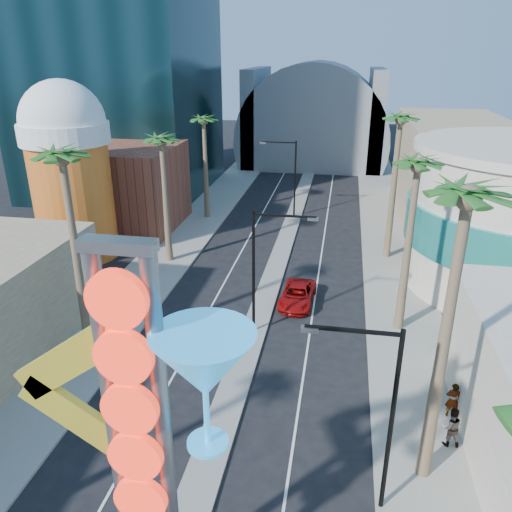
{
  "coord_description": "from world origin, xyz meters",
  "views": [
    {
      "loc": [
        4.92,
        -6.78,
        16.48
      ],
      "look_at": [
        -0.11,
        21.45,
        4.61
      ],
      "focal_mm": 35.0,
      "sensor_mm": 36.0,
      "label": 1
    }
  ],
  "objects": [
    {
      "name": "neon_sign",
      "position": [
        0.82,
        2.96,
        7.31
      ],
      "size": [
        6.53,
        2.6,
        12.55
      ],
      "color": "gray",
      "rests_on": "ground"
    },
    {
      "name": "canopy",
      "position": [
        0.0,
        72.0,
        4.31
      ],
      "size": [
        22.0,
        16.0,
        22.0
      ],
      "color": "slate",
      "rests_on": "ground"
    },
    {
      "name": "beer_mug",
      "position": [
        -17.0,
        30.0,
        7.84
      ],
      "size": [
        7.0,
        7.0,
        14.5
      ],
      "color": "#CF5D1B",
      "rests_on": "ground"
    },
    {
      "name": "pedestrian_a",
      "position": [
        10.76,
        13.82,
        1.09
      ],
      "size": [
        0.7,
        0.48,
        1.87
      ],
      "primitive_type": "imported",
      "rotation": [
        0.0,
        0.0,
        3.09
      ],
      "color": "gray",
      "rests_on": "sidewalk_east"
    },
    {
      "name": "streetlight_0",
      "position": [
        0.55,
        20.0,
        4.88
      ],
      "size": [
        3.79,
        0.25,
        8.0
      ],
      "color": "black",
      "rests_on": "ground"
    },
    {
      "name": "palm_5",
      "position": [
        9.0,
        10.0,
        11.27
      ],
      "size": [
        2.4,
        2.4,
        13.2
      ],
      "color": "brown",
      "rests_on": "ground"
    },
    {
      "name": "pedestrian_b",
      "position": [
        10.34,
        11.87,
        1.11
      ],
      "size": [
        0.98,
        0.79,
        1.91
      ],
      "primitive_type": "imported",
      "rotation": [
        0.0,
        0.0,
        3.22
      ],
      "color": "gray",
      "rests_on": "sidewalk_east"
    },
    {
      "name": "red_pickup",
      "position": [
        2.32,
        24.32,
        0.66
      ],
      "size": [
        2.48,
        4.89,
        1.32
      ],
      "primitive_type": "imported",
      "rotation": [
        0.0,
        0.0,
        -0.06
      ],
      "color": "#A50C0C",
      "rests_on": "ground"
    },
    {
      "name": "streetlight_1",
      "position": [
        -0.55,
        44.0,
        4.88
      ],
      "size": [
        3.79,
        0.25,
        8.0
      ],
      "color": "black",
      "rests_on": "ground"
    },
    {
      "name": "sidewalk_east",
      "position": [
        9.5,
        35.0,
        0.07
      ],
      "size": [
        5.0,
        100.0,
        0.15
      ],
      "primitive_type": "cube",
      "color": "gray",
      "rests_on": "ground"
    },
    {
      "name": "palm_3",
      "position": [
        -9.0,
        42.0,
        9.48
      ],
      "size": [
        2.4,
        2.4,
        11.2
      ],
      "color": "brown",
      "rests_on": "ground"
    },
    {
      "name": "palm_2",
      "position": [
        -9.0,
        30.0,
        9.48
      ],
      "size": [
        2.4,
        2.4,
        11.2
      ],
      "color": "brown",
      "rests_on": "ground"
    },
    {
      "name": "palm_6",
      "position": [
        9.0,
        22.0,
        9.93
      ],
      "size": [
        2.4,
        2.4,
        11.7
      ],
      "color": "brown",
      "rests_on": "ground"
    },
    {
      "name": "median",
      "position": [
        0.0,
        38.0,
        0.07
      ],
      "size": [
        1.6,
        84.0,
        0.15
      ],
      "primitive_type": "cube",
      "color": "gray",
      "rests_on": "ground"
    },
    {
      "name": "brick_filler_west",
      "position": [
        -16.0,
        38.0,
        4.0
      ],
      "size": [
        10.0,
        10.0,
        8.0
      ],
      "primitive_type": "cube",
      "color": "brown",
      "rests_on": "ground"
    },
    {
      "name": "sidewalk_west",
      "position": [
        -9.5,
        35.0,
        0.07
      ],
      "size": [
        5.0,
        100.0,
        0.15
      ],
      "primitive_type": "cube",
      "color": "gray",
      "rests_on": "ground"
    },
    {
      "name": "filler_east",
      "position": [
        16.0,
        48.0,
        5.0
      ],
      "size": [
        10.0,
        20.0,
        10.0
      ],
      "primitive_type": "cube",
      "color": "#927A5E",
      "rests_on": "ground"
    },
    {
      "name": "palm_7",
      "position": [
        9.0,
        34.0,
        10.82
      ],
      "size": [
        2.4,
        2.4,
        12.7
      ],
      "color": "brown",
      "rests_on": "ground"
    },
    {
      "name": "streetlight_2",
      "position": [
        6.72,
        8.0,
        4.83
      ],
      "size": [
        3.45,
        0.25,
        8.0
      ],
      "color": "black",
      "rests_on": "ground"
    },
    {
      "name": "palm_1",
      "position": [
        -9.0,
        16.0,
        10.82
      ],
      "size": [
        2.4,
        2.4,
        12.7
      ],
      "color": "brown",
      "rests_on": "ground"
    }
  ]
}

